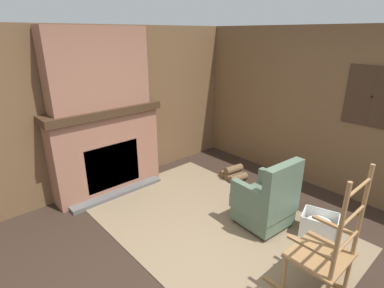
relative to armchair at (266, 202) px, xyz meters
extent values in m
plane|color=#2D2119|center=(0.14, -0.99, -0.35)|extent=(14.00, 14.00, 0.00)
cube|color=brown|center=(-2.39, -0.99, 0.86)|extent=(0.06, 5.62, 2.43)
cube|color=brown|center=(0.14, 1.55, 0.86)|extent=(5.62, 0.06, 2.43)
cube|color=#382619|center=(0.47, 1.50, 1.18)|extent=(0.67, 0.02, 0.78)
cube|color=silver|center=(0.47, 1.51, 1.18)|extent=(0.63, 0.01, 0.74)
cube|color=#382619|center=(0.47, 1.50, 1.18)|extent=(0.02, 0.02, 0.74)
cube|color=#382619|center=(0.47, 1.50, 1.18)|extent=(0.63, 0.02, 0.02)
cube|color=#93604C|center=(-2.19, -0.99, 0.25)|extent=(0.35, 1.62, 1.20)
cube|color=black|center=(-2.05, -0.99, 0.10)|extent=(0.08, 0.84, 0.67)
cube|color=#565451|center=(-1.93, -0.99, -0.32)|extent=(0.16, 1.45, 0.06)
cube|color=#3D2819|center=(-2.19, -0.99, 0.91)|extent=(0.45, 1.72, 0.11)
cube|color=#93604C|center=(-2.19, -0.99, 1.51)|extent=(0.31, 1.42, 1.09)
cube|color=#7A664C|center=(-0.47, -0.46, -0.35)|extent=(3.28, 2.17, 0.01)
cube|color=#516651|center=(-0.04, 0.00, -0.17)|extent=(0.62, 0.62, 0.24)
cube|color=#516651|center=(-0.04, 0.00, -0.02)|extent=(0.66, 0.65, 0.18)
cube|color=#516651|center=(0.20, -0.02, 0.32)|extent=(0.17, 0.61, 0.51)
cube|color=#516651|center=(-0.08, -0.25, 0.17)|extent=(0.55, 0.13, 0.20)
cube|color=#516651|center=(-0.04, 0.26, 0.17)|extent=(0.55, 0.13, 0.20)
cylinder|color=#332319|center=(-0.31, -0.22, -0.32)|extent=(0.05, 0.05, 0.06)
cylinder|color=#332319|center=(-0.27, 0.26, -0.32)|extent=(0.05, 0.05, 0.06)
cylinder|color=#332319|center=(0.18, -0.26, -0.32)|extent=(0.05, 0.05, 0.06)
cylinder|color=#332319|center=(0.22, 0.22, -0.32)|extent=(0.05, 0.05, 0.06)
cube|color=olive|center=(0.92, -0.30, -0.33)|extent=(0.80, 0.04, 0.04)
cylinder|color=olive|center=(0.72, -0.75, -0.12)|extent=(0.04, 0.04, 0.38)
cylinder|color=olive|center=(0.73, -0.30, -0.12)|extent=(0.04, 0.04, 0.38)
cylinder|color=olive|center=(1.12, -0.30, -0.12)|extent=(0.04, 0.04, 0.38)
cube|color=olive|center=(0.92, -0.53, 0.08)|extent=(0.46, 0.53, 0.02)
cylinder|color=olive|center=(1.12, -0.75, 0.52)|extent=(0.04, 0.04, 0.91)
cylinder|color=olive|center=(1.12, -0.30, 0.52)|extent=(0.04, 0.04, 0.91)
cylinder|color=olive|center=(1.12, -0.53, 0.34)|extent=(0.03, 0.43, 0.03)
cylinder|color=olive|center=(1.12, -0.53, 0.60)|extent=(0.03, 0.43, 0.03)
cylinder|color=olive|center=(1.12, -0.53, 0.85)|extent=(0.03, 0.43, 0.03)
cube|color=olive|center=(0.92, -0.75, 0.29)|extent=(0.42, 0.04, 0.02)
cube|color=olive|center=(0.92, -0.30, 0.29)|extent=(0.42, 0.04, 0.02)
cylinder|color=brown|center=(-1.26, 0.74, -0.29)|extent=(0.18, 0.34, 0.12)
cylinder|color=brown|center=(-1.13, 0.72, -0.29)|extent=(0.18, 0.34, 0.12)
cylinder|color=brown|center=(-1.01, 0.70, -0.29)|extent=(0.18, 0.34, 0.12)
cylinder|color=brown|center=(-1.13, 0.72, -0.18)|extent=(0.18, 0.34, 0.12)
cube|color=white|center=(0.55, 0.32, -0.35)|extent=(0.48, 0.42, 0.01)
cube|color=white|center=(0.74, 0.38, -0.21)|extent=(0.11, 0.31, 0.29)
cube|color=white|center=(0.36, 0.27, -0.21)|extent=(0.11, 0.31, 0.29)
cube|color=white|center=(0.50, 0.47, -0.21)|extent=(0.39, 0.13, 0.29)
cube|color=white|center=(0.60, 0.18, -0.21)|extent=(0.39, 0.13, 0.29)
ellipsoid|color=white|center=(0.55, 0.32, -0.19)|extent=(0.38, 0.34, 0.17)
ellipsoid|color=#B24C42|center=(-2.22, -1.35, 1.01)|extent=(0.11, 0.11, 0.10)
cylinder|color=white|center=(-2.22, -1.35, 1.16)|extent=(0.06, 0.06, 0.19)
cube|color=gray|center=(-2.22, -0.41, 1.03)|extent=(0.17, 0.25, 0.14)
cube|color=silver|center=(-2.14, -0.41, 1.04)|extent=(0.01, 0.04, 0.02)
cylinder|color=red|center=(-2.24, -1.10, 1.10)|extent=(0.07, 0.28, 0.28)
camera|label=1|loc=(1.76, -2.84, 1.97)|focal=28.00mm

